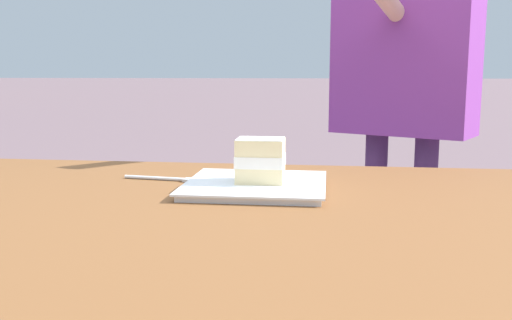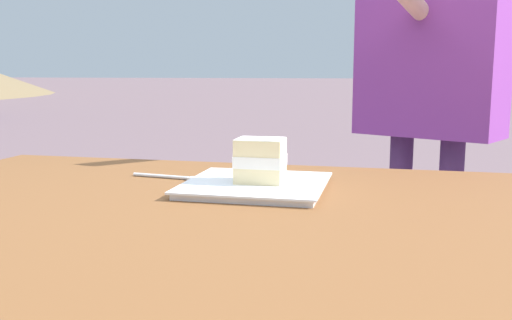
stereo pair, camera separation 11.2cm
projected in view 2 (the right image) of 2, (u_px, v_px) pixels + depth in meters
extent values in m
cylinder|color=brown|center=(36.00, 297.00, 1.60)|extent=(0.07, 0.07, 0.72)
cube|color=brown|center=(217.00, 222.00, 0.97)|extent=(1.47, 0.99, 0.04)
cube|color=white|center=(256.00, 186.00, 1.13)|extent=(0.27, 0.27, 0.01)
cube|color=white|center=(256.00, 183.00, 1.13)|extent=(0.28, 0.28, 0.00)
cube|color=beige|center=(260.00, 174.00, 1.13)|extent=(0.09, 0.07, 0.03)
cube|color=white|center=(260.00, 161.00, 1.12)|extent=(0.10, 0.08, 0.02)
sphere|color=red|center=(278.00, 159.00, 1.15)|extent=(0.01, 0.01, 0.01)
sphere|color=red|center=(253.00, 156.00, 1.16)|extent=(0.01, 0.01, 0.01)
sphere|color=red|center=(268.00, 158.00, 1.15)|extent=(0.01, 0.01, 0.01)
cube|color=beige|center=(260.00, 147.00, 1.12)|extent=(0.09, 0.07, 0.03)
cube|color=white|center=(260.00, 139.00, 1.11)|extent=(0.09, 0.07, 0.00)
cylinder|color=silver|center=(161.00, 176.00, 1.25)|extent=(0.14, 0.03, 0.01)
cube|color=silver|center=(195.00, 179.00, 1.22)|extent=(0.03, 0.03, 0.01)
cylinder|color=#452855|center=(397.00, 253.00, 1.86)|extent=(0.07, 0.07, 0.79)
cylinder|color=#452855|center=(446.00, 264.00, 1.75)|extent=(0.07, 0.07, 0.79)
cube|color=#7A3389|center=(431.00, 43.00, 1.70)|extent=(0.47, 0.36, 0.56)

